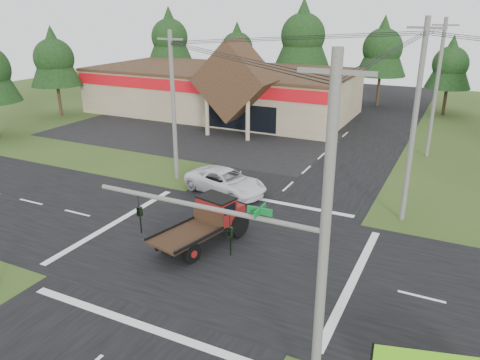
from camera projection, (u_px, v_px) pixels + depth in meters
The scene contains 18 objects.
ground at pixel (220, 248), 24.56m from camera, with size 120.00×120.00×0.00m, color #2D4117.
road_ns at pixel (220, 248), 24.55m from camera, with size 12.00×120.00×0.02m, color black.
road_ew at pixel (220, 248), 24.55m from camera, with size 120.00×12.00×0.02m, color black.
parking_apron at pixel (188, 135), 46.34m from camera, with size 28.00×14.00×0.02m, color black.
cvs_building at pixel (223, 90), 54.97m from camera, with size 30.40×18.20×9.19m.
traffic_signal_mast at pixel (268, 267), 14.30m from camera, with size 8.12×0.24×7.00m.
utility_pole_nr at pixel (324, 244), 13.18m from camera, with size 2.00×0.30×11.00m.
utility_pole_nw at pixel (173, 106), 32.73m from camera, with size 2.00×0.30×10.50m.
utility_pole_ne at pixel (414, 122), 25.92m from camera, with size 2.00×0.30×11.50m.
utility_pole_n at pixel (436, 88), 37.75m from camera, with size 2.00×0.30×11.20m.
tree_row_a at pixel (169, 35), 67.84m from camera, with size 6.72×6.72×12.12m.
tree_row_b at pixel (237, 46), 65.84m from camera, with size 5.60×5.60×10.10m.
tree_row_c at pixel (303, 33), 60.16m from camera, with size 7.28×7.28×13.13m.
tree_row_d at pixel (383, 46), 57.32m from camera, with size 6.16×6.16×11.11m.
tree_row_e at pixel (451, 62), 52.79m from camera, with size 5.04×5.04×9.09m.
tree_side_w at pixel (54, 56), 52.31m from camera, with size 5.60×5.60×10.10m.
antique_flatbed_truck at pixel (202, 224), 24.53m from camera, with size 2.22×5.80×2.43m, color #61120D, non-canonical shape.
white_pickup at pixel (226, 182), 31.63m from camera, with size 2.70×5.85×1.63m, color white.
Camera 1 is at (10.56, -19.08, 11.90)m, focal length 35.00 mm.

